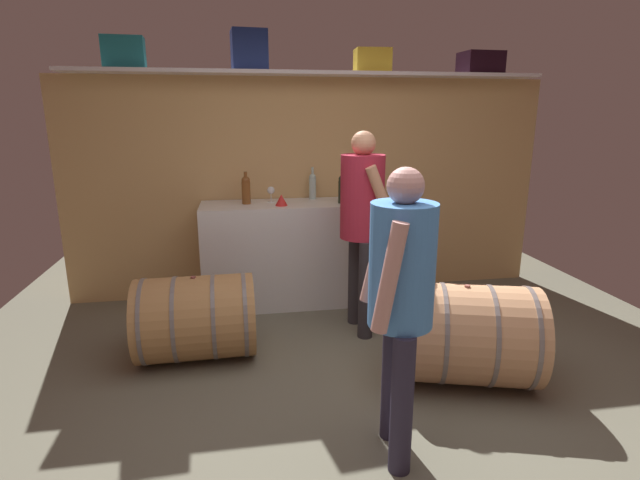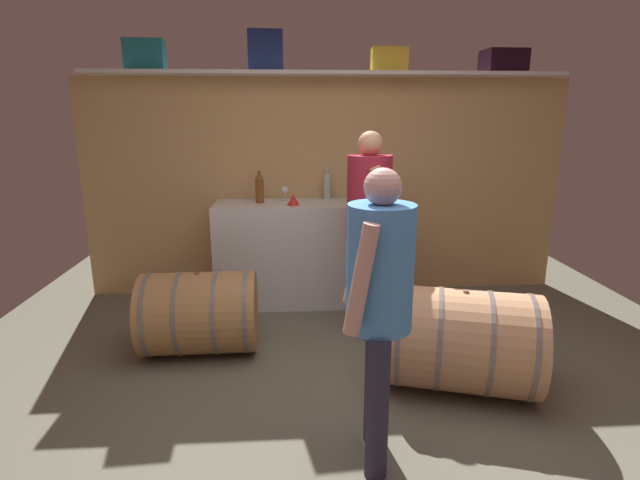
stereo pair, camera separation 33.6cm
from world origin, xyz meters
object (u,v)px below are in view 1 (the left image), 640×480
toolcase_yellow (372,61)px  winemaker_pouring (363,212)px  work_cabinet (296,253)px  wine_bottle_clear (312,185)px  wine_bottle_amber (246,189)px  visitor_tasting (400,287)px  wine_barrel_far (196,318)px  wine_bottle_dark (343,188)px  wine_glass (271,191)px  red_funnel (281,200)px  toolcase_black (480,63)px  toolcase_teal (124,53)px  toolcase_navy (249,51)px  wine_barrel_near (464,334)px

toolcase_yellow → winemaker_pouring: (-0.29, -0.90, -1.22)m
work_cabinet → wine_bottle_clear: wine_bottle_clear is taller
wine_bottle_amber → visitor_tasting: size_ratio=0.19×
wine_barrel_far → winemaker_pouring: 1.50m
work_cabinet → visitor_tasting: 2.29m
wine_bottle_dark → wine_bottle_amber: size_ratio=1.08×
work_cabinet → wine_glass: size_ratio=11.97×
wine_bottle_amber → wine_bottle_clear: size_ratio=0.96×
wine_bottle_dark → toolcase_yellow: bearing=39.5°
toolcase_yellow → red_funnel: size_ratio=2.87×
toolcase_black → work_cabinet: (-1.80, -0.18, -1.73)m
wine_bottle_clear → wine_glass: (-0.40, -0.11, -0.03)m
wine_bottle_dark → visitor_tasting: (-0.18, -2.15, -0.16)m
toolcase_teal → work_cabinet: toolcase_teal is taller
toolcase_navy → wine_bottle_dark: toolcase_navy is taller
wine_bottle_amber → red_funnel: size_ratio=2.64×
red_funnel → winemaker_pouring: (0.59, -0.60, -0.01)m
toolcase_navy → winemaker_pouring: size_ratio=0.21×
winemaker_pouring → toolcase_black: bearing=120.6°
wine_bottle_dark → visitor_tasting: visitor_tasting is taller
toolcase_teal → wine_barrel_near: toolcase_teal is taller
wine_bottle_amber → work_cabinet: bearing=-3.7°
wine_barrel_far → visitor_tasting: bearing=-49.9°
wine_glass → red_funnel: (0.08, -0.20, -0.05)m
toolcase_teal → wine_bottle_dark: toolcase_teal is taller
toolcase_teal → wine_bottle_amber: (0.97, -0.15, -1.15)m
toolcase_black → wine_glass: (-2.01, -0.10, -1.15)m
winemaker_pouring → wine_glass: bearing=-143.4°
wine_bottle_dark → wine_bottle_amber: bearing=172.8°
wine_barrel_far → red_funnel: bearing=49.5°
toolcase_teal → work_cabinet: (1.41, -0.18, -1.76)m
wine_glass → red_funnel: size_ratio=1.31×
toolcase_yellow → wine_barrel_far: (-1.59, -1.17, -1.91)m
wine_bottle_clear → wine_barrel_far: 1.75m
wine_glass → wine_barrel_near: bearing=-56.0°
toolcase_teal → red_funnel: size_ratio=3.04×
toolcase_yellow → wine_bottle_clear: size_ratio=1.05×
winemaker_pouring → toolcase_yellow: bearing=158.9°
work_cabinet → winemaker_pouring: winemaker_pouring is taller
work_cabinet → wine_bottle_amber: 0.76m
toolcase_yellow → work_cabinet: bearing=-162.4°
wine_bottle_amber → winemaker_pouring: winemaker_pouring is taller
toolcase_teal → winemaker_pouring: toolcase_teal is taller
toolcase_black → wine_glass: bearing=-178.7°
winemaker_pouring → visitor_tasting: size_ratio=1.08×
toolcase_teal → wine_barrel_far: bearing=-67.9°
toolcase_black → work_cabinet: size_ratio=0.21×
wine_bottle_clear → red_funnel: 0.45m
work_cabinet → visitor_tasting: bearing=-83.7°
winemaker_pouring → wine_barrel_near: bearing=25.0°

